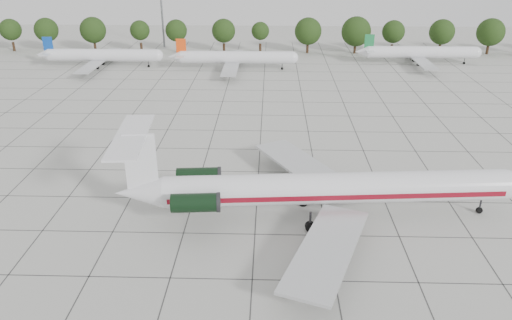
# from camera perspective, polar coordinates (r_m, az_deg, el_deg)

# --- Properties ---
(ground) EXTENTS (260.00, 260.00, 0.00)m
(ground) POSITION_cam_1_polar(r_m,az_deg,el_deg) (63.04, 0.11, -4.53)
(ground) COLOR beige
(ground) RESTS_ON ground
(apron_joints) EXTENTS (170.00, 170.00, 0.02)m
(apron_joints) POSITION_cam_1_polar(r_m,az_deg,el_deg) (76.50, 0.43, 0.93)
(apron_joints) COLOR #383838
(apron_joints) RESTS_ON ground
(main_airliner) EXTENTS (46.76, 36.65, 10.96)m
(main_airliner) POSITION_cam_1_polar(r_m,az_deg,el_deg) (57.74, 6.59, -3.24)
(main_airliner) COLOR silver
(main_airliner) RESTS_ON ground
(ground_crew) EXTENTS (0.78, 0.57, 1.98)m
(ground_crew) POSITION_cam_1_polar(r_m,az_deg,el_deg) (56.68, 10.67, -7.46)
(ground_crew) COLOR orange
(ground_crew) RESTS_ON ground
(bg_airliner_b) EXTENTS (28.24, 27.20, 7.40)m
(bg_airliner_b) POSITION_cam_1_polar(r_m,az_deg,el_deg) (132.34, -17.16, 11.35)
(bg_airliner_b) COLOR silver
(bg_airliner_b) RESTS_ON ground
(bg_airliner_c) EXTENTS (28.24, 27.20, 7.40)m
(bg_airliner_c) POSITION_cam_1_polar(r_m,az_deg,el_deg) (124.40, -2.34, 11.61)
(bg_airliner_c) COLOR silver
(bg_airliner_c) RESTS_ON ground
(bg_airliner_d) EXTENTS (28.24, 27.20, 7.40)m
(bg_airliner_d) POSITION_cam_1_polar(r_m,az_deg,el_deg) (136.53, 18.30, 11.59)
(bg_airliner_d) COLOR silver
(bg_airliner_d) RESTS_ON ground
(tree_line) EXTENTS (249.86, 8.44, 10.22)m
(tree_line) POSITION_cam_1_polar(r_m,az_deg,el_deg) (142.86, -3.72, 14.52)
(tree_line) COLOR #332114
(tree_line) RESTS_ON ground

